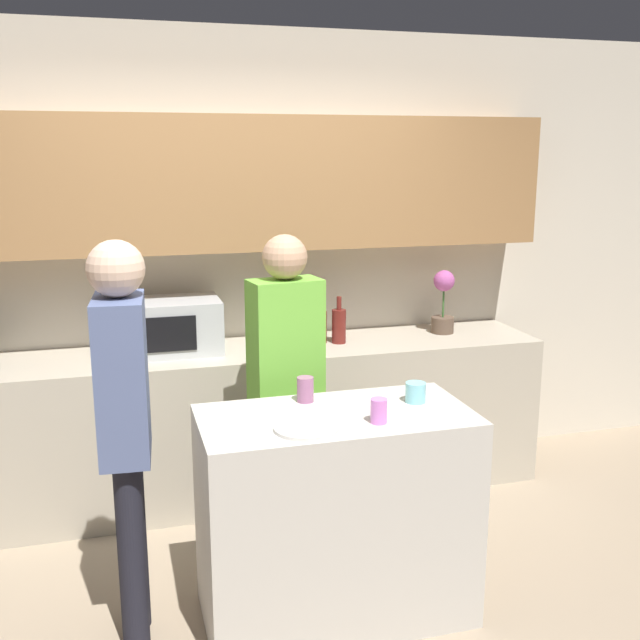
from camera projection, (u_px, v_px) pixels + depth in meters
name	position (u px, v px, depth m)	size (l,w,h in m)	color
ground_plane	(297.00, 634.00, 3.18)	(14.00, 14.00, 0.00)	gray
back_wall	(227.00, 232.00, 4.40)	(6.40, 0.40, 2.70)	beige
back_counter	(239.00, 423.00, 4.38)	(3.60, 0.62, 0.89)	#B7AD99
kitchen_island	(336.00, 515.00, 3.24)	(1.15, 0.58, 0.93)	beige
microwave	(173.00, 326.00, 4.21)	(0.52, 0.39, 0.30)	#B7BABC
potted_plant	(443.00, 302.00, 4.64)	(0.14, 0.14, 0.40)	brown
bottle_0	(281.00, 327.00, 4.29)	(0.09, 0.09, 0.32)	silver
bottle_1	(299.00, 328.00, 4.39)	(0.07, 0.07, 0.26)	black
bottle_2	(321.00, 326.00, 4.42)	(0.07, 0.07, 0.27)	maroon
bottle_3	(339.00, 325.00, 4.41)	(0.08, 0.08, 0.28)	maroon
plate_on_island	(306.00, 428.00, 2.96)	(0.26, 0.26, 0.01)	white
cup_0	(379.00, 411.00, 3.02)	(0.07, 0.07, 0.10)	#E27EDC
cup_1	(416.00, 392.00, 3.27)	(0.09, 0.09, 0.09)	#86D8E3
cup_2	(305.00, 389.00, 3.28)	(0.07, 0.07, 0.11)	#A06189
person_left	(124.00, 411.00, 2.95)	(0.22, 0.35, 1.68)	black
person_center	(286.00, 371.00, 3.62)	(0.37, 0.24, 1.63)	black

